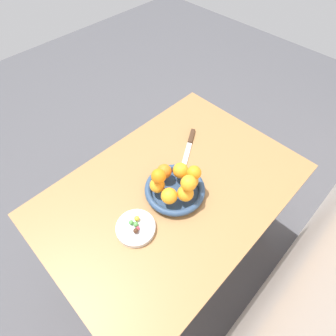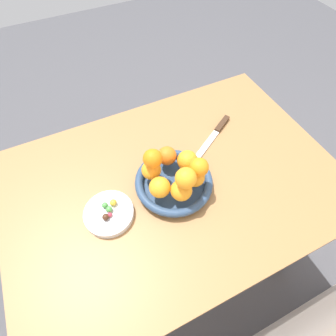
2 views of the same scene
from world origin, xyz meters
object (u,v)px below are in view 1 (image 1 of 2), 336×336
Objects in this scene: orange_2 at (157,185)px; orange_8 at (159,176)px; orange_0 at (181,171)px; candy_ball_4 at (136,231)px; orange_5 at (191,181)px; orange_7 at (194,173)px; candy_dish at (136,228)px; candy_ball_1 at (138,228)px; dining_table at (173,199)px; orange_3 at (169,196)px; fruit_bowl at (175,190)px; orange_4 at (185,193)px; candy_ball_0 at (137,218)px; orange_1 at (164,172)px; candy_ball_2 at (136,224)px; candy_ball_3 at (131,222)px; knife at (189,145)px; orange_6 at (189,183)px.

orange_2 is 1.05× the size of orange_8.
orange_0 reaches higher than candy_ball_4.
orange_7 is (-0.00, 0.01, 0.06)m from orange_5.
candy_dish is 10.58× the size of candy_ball_1.
candy_ball_4 is at bearing 10.44° from dining_table.
orange_0 reaches higher than orange_3.
candy_dish is (0.22, 0.01, -0.01)m from fruit_bowl.
fruit_bowl is 0.08m from orange_3.
orange_3 is at bearing -34.78° from orange_4.
orange_2 is 0.18m from candy_ball_1.
fruit_bowl is at bearing 177.75° from candy_ball_0.
dining_table is at bearing 91.97° from orange_1.
candy_ball_2 is at bearing 15.59° from orange_8.
orange_1 is at bearing -160.67° from candy_dish.
candy_ball_3 is (0.28, -0.06, -0.10)m from orange_7.
candy_ball_2 is (0.27, -0.04, -0.10)m from orange_7.
orange_1 is 0.26m from candy_ball_4.
orange_5 is at bearing 143.36° from orange_2.
orange_7 is 0.24× the size of knife.
orange_3 is (0.07, 0.10, 0.00)m from orange_1.
candy_ball_2 is at bearing 17.38° from orange_2.
candy_ball_0 is (0.15, 0.03, -0.10)m from orange_8.
candy_ball_2 is at bearing -6.48° from orange_5.
candy_ball_4 reaches higher than candy_dish.
orange_6 is (-0.00, 0.06, 0.11)m from fruit_bowl.
orange_3 reaches higher than candy_ball_2.
orange_0 is 3.68× the size of candy_ball_3.
candy_ball_2 is 1.09× the size of candy_ball_3.
candy_dish is 0.02m from candy_ball_2.
orange_0 is 0.06m from orange_5.
candy_ball_3 reaches higher than candy_dish.
orange_4 reaches higher than candy_ball_3.
knife is (-0.46, -0.12, -0.03)m from candy_ball_3.
orange_0 is 0.13m from orange_8.
candy_ball_4 is at bearing 14.46° from candy_ball_1.
orange_5 is (-0.27, 0.03, 0.06)m from candy_dish.
candy_ball_2 is (-0.00, -0.02, 0.00)m from candy_ball_1.
orange_7 is at bearing 170.34° from orange_3.
orange_4 is 0.22m from candy_ball_2.
candy_ball_1 is (0.28, -0.02, -0.10)m from orange_7.
orange_4 is 0.22m from candy_ball_1.
orange_4 is 0.09m from orange_7.
orange_7 is 4.00× the size of candy_ball_1.
orange_3 is 0.06m from orange_4.
orange_5 is 2.95× the size of candy_ball_0.
knife is at bearing -162.97° from orange_2.
candy_ball_2 reaches higher than knife.
orange_8 reaches higher than candy_ball_3.
candy_ball_2 and candy_ball_4 have the same top height.
orange_0 reaches higher than fruit_bowl.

